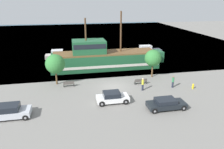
# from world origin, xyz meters

# --- Properties ---
(ground_plane) EXTENTS (160.00, 160.00, 0.00)m
(ground_plane) POSITION_xyz_m (0.00, 0.00, 0.00)
(ground_plane) COLOR gray
(water_surface) EXTENTS (80.00, 80.00, 0.00)m
(water_surface) POSITION_xyz_m (0.00, 44.00, 0.00)
(water_surface) COLOR #33566B
(water_surface) RESTS_ON ground
(pirate_ship) EXTENTS (20.18, 4.65, 9.94)m
(pirate_ship) POSITION_xyz_m (0.03, 9.09, 1.89)
(pirate_ship) COLOR #1E5633
(pirate_ship) RESTS_ON water_surface
(moored_boat_dockside) EXTENTS (5.84, 2.24, 1.75)m
(moored_boat_dockside) POSITION_xyz_m (-8.05, 17.85, 0.64)
(moored_boat_dockside) COLOR #B7B2A8
(moored_boat_dockside) RESTS_ON water_surface
(moored_boat_outer) EXTENTS (6.32, 2.15, 1.85)m
(moored_boat_outer) POSITION_xyz_m (11.53, 18.05, 0.68)
(moored_boat_outer) COLOR #2D333D
(moored_boat_outer) RESTS_ON water_surface
(parked_car_curb_front) EXTENTS (3.87, 1.90, 1.37)m
(parked_car_curb_front) POSITION_xyz_m (-1.13, -4.69, 0.69)
(parked_car_curb_front) COLOR white
(parked_car_curb_front) RESTS_ON ground_plane
(parked_car_curb_mid) EXTENTS (4.36, 1.89, 1.25)m
(parked_car_curb_mid) POSITION_xyz_m (4.56, -7.47, 0.64)
(parked_car_curb_mid) COLOR black
(parked_car_curb_mid) RESTS_ON ground_plane
(parked_car_curb_rear) EXTENTS (4.08, 1.95, 1.51)m
(parked_car_curb_rear) POSITION_xyz_m (-12.43, -6.09, 0.73)
(parked_car_curb_rear) COLOR #B7BCC6
(parked_car_curb_rear) RESTS_ON ground_plane
(fire_hydrant) EXTENTS (0.42, 0.25, 0.76)m
(fire_hydrant) POSITION_xyz_m (10.75, -2.78, 0.41)
(fire_hydrant) COLOR yellow
(fire_hydrant) RESTS_ON ground_plane
(bench_promenade_east) EXTENTS (1.85, 0.45, 0.85)m
(bench_promenade_east) POSITION_xyz_m (4.15, 0.33, 0.44)
(bench_promenade_east) COLOR #4C4742
(bench_promenade_east) RESTS_ON ground_plane
(bench_promenade_west) EXTENTS (1.53, 0.45, 0.85)m
(bench_promenade_west) POSITION_xyz_m (-6.25, 1.43, 0.43)
(bench_promenade_west) COLOR #4C4742
(bench_promenade_west) RESTS_ON ground_plane
(pedestrian_walking_near) EXTENTS (0.32, 0.32, 1.73)m
(pedestrian_walking_near) POSITION_xyz_m (8.19, -1.76, 0.88)
(pedestrian_walking_near) COLOR #232838
(pedestrian_walking_near) RESTS_ON ground_plane
(pedestrian_walking_far) EXTENTS (0.32, 0.32, 1.79)m
(pedestrian_walking_far) POSITION_xyz_m (3.67, -1.90, 0.91)
(pedestrian_walking_far) COLOR #232838
(pedestrian_walking_far) RESTS_ON ground_plane
(tree_row_east) EXTENTS (2.80, 2.80, 4.51)m
(tree_row_east) POSITION_xyz_m (-7.98, 2.77, 3.10)
(tree_row_east) COLOR brown
(tree_row_east) RESTS_ON ground_plane
(tree_row_mideast) EXTENTS (2.61, 2.61, 4.43)m
(tree_row_mideast) POSITION_xyz_m (6.93, 3.01, 3.11)
(tree_row_mideast) COLOR brown
(tree_row_mideast) RESTS_ON ground_plane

